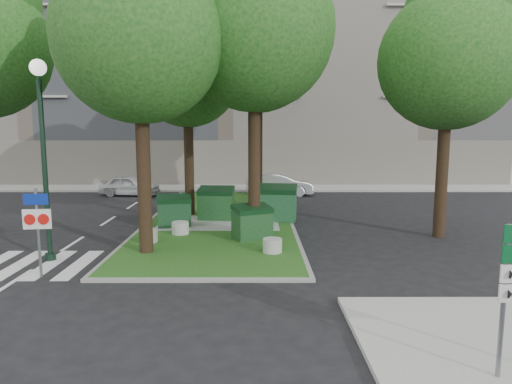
{
  "coord_description": "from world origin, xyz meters",
  "views": [
    {
      "loc": [
        2.02,
        -11.89,
        4.14
      ],
      "look_at": [
        2.06,
        3.07,
        2.0
      ],
      "focal_mm": 32.0,
      "sensor_mm": 36.0,
      "label": 1
    }
  ],
  "objects_px": {
    "tree_median_far": "(260,44)",
    "bollard_left": "(148,236)",
    "dumpster_a": "(174,211)",
    "tree_median_mid": "(189,63)",
    "dumpster_c": "(252,222)",
    "traffic_sign_pole": "(38,221)",
    "bollard_right": "(272,245)",
    "tree_median_near_left": "(142,21)",
    "bollard_mid": "(180,228)",
    "tree_median_near_right": "(257,15)",
    "street_lamp": "(43,137)",
    "car_white": "(130,186)",
    "car_silver": "(279,185)",
    "dumpster_b": "(216,203)",
    "litter_bin": "(276,194)",
    "dumpster_d": "(277,203)",
    "tree_street_right": "(451,47)"
  },
  "relations": [
    {
      "from": "dumpster_b",
      "to": "street_lamp",
      "type": "xyz_separation_m",
      "value": [
        -4.71,
        -5.88,
        3.04
      ]
    },
    {
      "from": "litter_bin",
      "to": "car_silver",
      "type": "distance_m",
      "value": 2.53
    },
    {
      "from": "dumpster_c",
      "to": "bollard_left",
      "type": "bearing_deg",
      "value": 163.56
    },
    {
      "from": "tree_median_near_right",
      "to": "bollard_right",
      "type": "xyz_separation_m",
      "value": [
        0.5,
        -2.1,
        -7.64
      ]
    },
    {
      "from": "dumpster_b",
      "to": "traffic_sign_pole",
      "type": "distance_m",
      "value": 8.66
    },
    {
      "from": "tree_median_far",
      "to": "bollard_left",
      "type": "height_order",
      "value": "tree_median_far"
    },
    {
      "from": "car_silver",
      "to": "tree_street_right",
      "type": "bearing_deg",
      "value": -154.45
    },
    {
      "from": "tree_median_near_right",
      "to": "car_silver",
      "type": "relative_size",
      "value": 2.85
    },
    {
      "from": "tree_median_near_left",
      "to": "car_white",
      "type": "height_order",
      "value": "tree_median_near_left"
    },
    {
      "from": "tree_median_near_right",
      "to": "car_white",
      "type": "xyz_separation_m",
      "value": [
        -7.65,
        10.94,
        -7.37
      ]
    },
    {
      "from": "tree_median_mid",
      "to": "bollard_mid",
      "type": "bearing_deg",
      "value": -88.48
    },
    {
      "from": "tree_median_mid",
      "to": "dumpster_b",
      "type": "xyz_separation_m",
      "value": [
        1.23,
        -1.2,
        -6.17
      ]
    },
    {
      "from": "litter_bin",
      "to": "traffic_sign_pole",
      "type": "bearing_deg",
      "value": -119.42
    },
    {
      "from": "bollard_left",
      "to": "tree_median_mid",
      "type": "bearing_deg",
      "value": 81.21
    },
    {
      "from": "car_white",
      "to": "car_silver",
      "type": "relative_size",
      "value": 0.9
    },
    {
      "from": "tree_median_near_left",
      "to": "litter_bin",
      "type": "relative_size",
      "value": 15.84
    },
    {
      "from": "tree_median_mid",
      "to": "bollard_mid",
      "type": "height_order",
      "value": "tree_median_mid"
    },
    {
      "from": "litter_bin",
      "to": "car_silver",
      "type": "relative_size",
      "value": 0.17
    },
    {
      "from": "dumpster_a",
      "to": "bollard_mid",
      "type": "relative_size",
      "value": 2.38
    },
    {
      "from": "bollard_mid",
      "to": "car_silver",
      "type": "xyz_separation_m",
      "value": [
        4.3,
        10.5,
        0.31
      ]
    },
    {
      "from": "tree_median_near_left",
      "to": "tree_street_right",
      "type": "xyz_separation_m",
      "value": [
        10.5,
        2.5,
        -0.33
      ]
    },
    {
      "from": "car_white",
      "to": "car_silver",
      "type": "height_order",
      "value": "car_silver"
    },
    {
      "from": "bollard_mid",
      "to": "tree_median_near_right",
      "type": "bearing_deg",
      "value": -8.67
    },
    {
      "from": "tree_median_far",
      "to": "dumpster_d",
      "type": "relative_size",
      "value": 6.61
    },
    {
      "from": "tree_median_far",
      "to": "car_white",
      "type": "distance_m",
      "value": 11.53
    },
    {
      "from": "car_silver",
      "to": "dumpster_c",
      "type": "bearing_deg",
      "value": 169.37
    },
    {
      "from": "tree_median_near_right",
      "to": "tree_median_far",
      "type": "relative_size",
      "value": 0.96
    },
    {
      "from": "tree_median_far",
      "to": "bollard_right",
      "type": "bearing_deg",
      "value": -88.21
    },
    {
      "from": "tree_median_near_right",
      "to": "bollard_mid",
      "type": "xyz_separation_m",
      "value": [
        -2.89,
        0.44,
        -7.64
      ]
    },
    {
      "from": "dumpster_d",
      "to": "tree_median_far",
      "type": "bearing_deg",
      "value": 106.88
    },
    {
      "from": "dumpster_a",
      "to": "tree_street_right",
      "type": "bearing_deg",
      "value": -18.88
    },
    {
      "from": "dumpster_c",
      "to": "traffic_sign_pole",
      "type": "relative_size",
      "value": 0.64
    },
    {
      "from": "tree_median_far",
      "to": "car_silver",
      "type": "distance_m",
      "value": 8.48
    },
    {
      "from": "tree_median_near_left",
      "to": "bollard_mid",
      "type": "bearing_deg",
      "value": 76.02
    },
    {
      "from": "tree_median_near_left",
      "to": "dumpster_c",
      "type": "xyz_separation_m",
      "value": [
        3.33,
        1.75,
        -6.6
      ]
    },
    {
      "from": "tree_median_mid",
      "to": "bollard_right",
      "type": "xyz_separation_m",
      "value": [
        3.5,
        -6.6,
        -6.64
      ]
    },
    {
      "from": "tree_median_far",
      "to": "street_lamp",
      "type": "relative_size",
      "value": 1.95
    },
    {
      "from": "dumpster_b",
      "to": "car_white",
      "type": "height_order",
      "value": "dumpster_b"
    },
    {
      "from": "traffic_sign_pole",
      "to": "car_silver",
      "type": "relative_size",
      "value": 0.62
    },
    {
      "from": "dumpster_c",
      "to": "street_lamp",
      "type": "height_order",
      "value": "street_lamp"
    },
    {
      "from": "bollard_left",
      "to": "traffic_sign_pole",
      "type": "xyz_separation_m",
      "value": [
        -2.2,
        -3.43,
        1.25
      ]
    },
    {
      "from": "tree_median_near_right",
      "to": "street_lamp",
      "type": "bearing_deg",
      "value": -158.24
    },
    {
      "from": "traffic_sign_pole",
      "to": "tree_median_mid",
      "type": "bearing_deg",
      "value": 64.94
    },
    {
      "from": "dumpster_a",
      "to": "bollard_left",
      "type": "relative_size",
      "value": 2.42
    },
    {
      "from": "dumpster_d",
      "to": "bollard_mid",
      "type": "relative_size",
      "value": 2.81
    },
    {
      "from": "dumpster_b",
      "to": "traffic_sign_pole",
      "type": "relative_size",
      "value": 0.65
    },
    {
      "from": "car_white",
      "to": "street_lamp",
      "type": "bearing_deg",
      "value": -167.81
    },
    {
      "from": "dumpster_a",
      "to": "tree_median_mid",
      "type": "bearing_deg",
      "value": 70.72
    },
    {
      "from": "bollard_mid",
      "to": "litter_bin",
      "type": "xyz_separation_m",
      "value": [
        4.0,
        7.99,
        0.1
      ]
    },
    {
      "from": "tree_median_near_left",
      "to": "car_silver",
      "type": "height_order",
      "value": "tree_median_near_left"
    }
  ]
}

